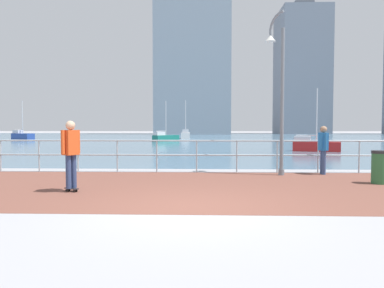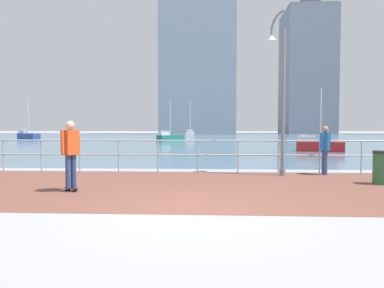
{
  "view_description": "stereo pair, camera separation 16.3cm",
  "coord_description": "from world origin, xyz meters",
  "px_view_note": "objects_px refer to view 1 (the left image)",
  "views": [
    {
      "loc": [
        0.24,
        -6.69,
        1.57
      ],
      "look_at": [
        -0.09,
        3.24,
        1.1
      ],
      "focal_mm": 32.46,
      "sensor_mm": 36.0,
      "label": 1
    },
    {
      "loc": [
        0.4,
        -6.68,
        1.57
      ],
      "look_at": [
        -0.09,
        3.24,
        1.1
      ],
      "focal_mm": 32.46,
      "sensor_mm": 36.0,
      "label": 2
    }
  ],
  "objects_px": {
    "sailboat_red": "(186,135)",
    "sailboat_ivory": "(22,136)",
    "bystander": "(323,146)",
    "lamppost": "(279,85)",
    "sailboat_navy": "(165,137)",
    "skateboarder": "(71,149)",
    "sailboat_yellow": "(315,145)",
    "trash_bin": "(380,167)"
  },
  "relations": [
    {
      "from": "skateboarder",
      "to": "bystander",
      "type": "distance_m",
      "value": 8.01
    },
    {
      "from": "sailboat_red",
      "to": "sailboat_navy",
      "type": "distance_m",
      "value": 10.84
    },
    {
      "from": "trash_bin",
      "to": "sailboat_navy",
      "type": "height_order",
      "value": "sailboat_navy"
    },
    {
      "from": "lamppost",
      "to": "skateboarder",
      "type": "bearing_deg",
      "value": -150.0
    },
    {
      "from": "sailboat_red",
      "to": "sailboat_yellow",
      "type": "distance_m",
      "value": 28.97
    },
    {
      "from": "sailboat_ivory",
      "to": "skateboarder",
      "type": "bearing_deg",
      "value": -60.6
    },
    {
      "from": "sailboat_yellow",
      "to": "bystander",
      "type": "bearing_deg",
      "value": -106.31
    },
    {
      "from": "sailboat_yellow",
      "to": "sailboat_ivory",
      "type": "bearing_deg",
      "value": 144.23
    },
    {
      "from": "sailboat_navy",
      "to": "trash_bin",
      "type": "bearing_deg",
      "value": -72.69
    },
    {
      "from": "lamppost",
      "to": "skateboarder",
      "type": "height_order",
      "value": "lamppost"
    },
    {
      "from": "bystander",
      "to": "sailboat_ivory",
      "type": "height_order",
      "value": "sailboat_ivory"
    },
    {
      "from": "bystander",
      "to": "sailboat_red",
      "type": "bearing_deg",
      "value": 99.71
    },
    {
      "from": "skateboarder",
      "to": "sailboat_ivory",
      "type": "bearing_deg",
      "value": 119.4
    },
    {
      "from": "lamppost",
      "to": "skateboarder",
      "type": "xyz_separation_m",
      "value": [
        -5.71,
        -3.3,
        -1.94
      ]
    },
    {
      "from": "trash_bin",
      "to": "sailboat_red",
      "type": "height_order",
      "value": "sailboat_red"
    },
    {
      "from": "skateboarder",
      "to": "bystander",
      "type": "height_order",
      "value": "skateboarder"
    },
    {
      "from": "lamppost",
      "to": "bystander",
      "type": "relative_size",
      "value": 3.31
    },
    {
      "from": "trash_bin",
      "to": "sailboat_ivory",
      "type": "distance_m",
      "value": 47.07
    },
    {
      "from": "lamppost",
      "to": "sailboat_navy",
      "type": "relative_size",
      "value": 1.16
    },
    {
      "from": "skateboarder",
      "to": "sailboat_navy",
      "type": "relative_size",
      "value": 0.37
    },
    {
      "from": "skateboarder",
      "to": "sailboat_navy",
      "type": "bearing_deg",
      "value": 92.15
    },
    {
      "from": "trash_bin",
      "to": "sailboat_ivory",
      "type": "bearing_deg",
      "value": 128.99
    },
    {
      "from": "sailboat_yellow",
      "to": "sailboat_red",
      "type": "bearing_deg",
      "value": 110.2
    },
    {
      "from": "trash_bin",
      "to": "sailboat_red",
      "type": "bearing_deg",
      "value": 100.5
    },
    {
      "from": "skateboarder",
      "to": "sailboat_ivory",
      "type": "xyz_separation_m",
      "value": [
        -21.46,
        38.07,
        -0.55
      ]
    },
    {
      "from": "bystander",
      "to": "trash_bin",
      "type": "bearing_deg",
      "value": -64.7
    },
    {
      "from": "sailboat_red",
      "to": "sailboat_ivory",
      "type": "height_order",
      "value": "sailboat_red"
    },
    {
      "from": "bystander",
      "to": "sailboat_yellow",
      "type": "xyz_separation_m",
      "value": [
        3.38,
        11.55,
        -0.56
      ]
    },
    {
      "from": "bystander",
      "to": "trash_bin",
      "type": "height_order",
      "value": "bystander"
    },
    {
      "from": "sailboat_red",
      "to": "sailboat_navy",
      "type": "bearing_deg",
      "value": -99.59
    },
    {
      "from": "trash_bin",
      "to": "sailboat_navy",
      "type": "bearing_deg",
      "value": 107.31
    },
    {
      "from": "lamppost",
      "to": "sailboat_navy",
      "type": "height_order",
      "value": "lamppost"
    },
    {
      "from": "lamppost",
      "to": "sailboat_red",
      "type": "height_order",
      "value": "sailboat_red"
    },
    {
      "from": "sailboat_red",
      "to": "sailboat_ivory",
      "type": "bearing_deg",
      "value": -169.55
    },
    {
      "from": "lamppost",
      "to": "trash_bin",
      "type": "bearing_deg",
      "value": -36.48
    },
    {
      "from": "skateboarder",
      "to": "lamppost",
      "type": "bearing_deg",
      "value": 30.0
    },
    {
      "from": "lamppost",
      "to": "sailboat_yellow",
      "type": "bearing_deg",
      "value": 67.14
    },
    {
      "from": "sailboat_red",
      "to": "sailboat_ivory",
      "type": "xyz_separation_m",
      "value": [
        -22.08,
        -4.07,
        -0.04
      ]
    },
    {
      "from": "trash_bin",
      "to": "skateboarder",
      "type": "bearing_deg",
      "value": -169.7
    },
    {
      "from": "bystander",
      "to": "sailboat_ivory",
      "type": "xyz_separation_m",
      "value": [
        -28.7,
        34.66,
        -0.46
      ]
    },
    {
      "from": "skateboarder",
      "to": "sailboat_red",
      "type": "distance_m",
      "value": 42.15
    },
    {
      "from": "sailboat_red",
      "to": "sailboat_navy",
      "type": "height_order",
      "value": "sailboat_red"
    }
  ]
}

